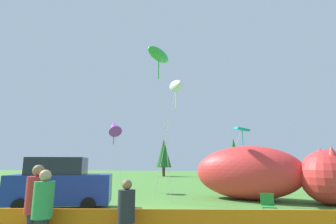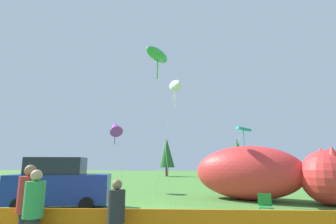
# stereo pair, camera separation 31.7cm
# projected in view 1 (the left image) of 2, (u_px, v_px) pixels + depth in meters

# --- Properties ---
(ground_plane) EXTENTS (120.00, 120.00, 0.00)m
(ground_plane) POSITION_uv_depth(u_px,v_px,m) (146.00, 216.00, 9.75)
(ground_plane) COLOR #477F33
(parked_car) EXTENTS (4.48, 2.87, 2.17)m
(parked_car) POSITION_uv_depth(u_px,v_px,m) (61.00, 184.00, 11.27)
(parked_car) COLOR navy
(parked_car) RESTS_ON ground
(folding_chair) EXTENTS (0.52, 0.52, 0.85)m
(folding_chair) POSITION_uv_depth(u_px,v_px,m) (268.00, 204.00, 9.37)
(folding_chair) COLOR #267F33
(folding_chair) RESTS_ON ground
(inflatable_cat) EXTENTS (8.05, 5.04, 2.86)m
(inflatable_cat) POSITION_uv_depth(u_px,v_px,m) (265.00, 175.00, 13.85)
(inflatable_cat) COLOR red
(inflatable_cat) RESTS_ON ground
(spectator_in_yellow_shirt) EXTENTS (0.35, 0.35, 1.60)m
(spectator_in_yellow_shirt) POSITION_uv_depth(u_px,v_px,m) (126.00, 217.00, 5.23)
(spectator_in_yellow_shirt) COLOR #2D2D38
(spectator_in_yellow_shirt) RESTS_ON ground
(spectator_in_red_shirt) EXTENTS (0.39, 0.39, 1.79)m
(spectator_in_red_shirt) POSITION_uv_depth(u_px,v_px,m) (42.00, 212.00, 5.19)
(spectator_in_red_shirt) COLOR #2D2D38
(spectator_in_red_shirt) RESTS_ON ground
(spectator_in_blue_shirt) EXTENTS (0.41, 0.41, 1.89)m
(spectator_in_blue_shirt) POSITION_uv_depth(u_px,v_px,m) (35.00, 207.00, 5.46)
(spectator_in_blue_shirt) COLOR #2D2D38
(spectator_in_blue_shirt) RESTS_ON ground
(kite_white_ghost) EXTENTS (2.23, 3.21, 6.88)m
(kite_white_ghost) POSITION_uv_depth(u_px,v_px,m) (176.00, 86.00, 14.78)
(kite_white_ghost) COLOR silver
(kite_white_ghost) RESTS_ON ground
(kite_purple_delta) EXTENTS (1.66, 1.82, 5.35)m
(kite_purple_delta) POSITION_uv_depth(u_px,v_px,m) (114.00, 127.00, 19.46)
(kite_purple_delta) COLOR silver
(kite_purple_delta) RESTS_ON ground
(kite_teal_diamond) EXTENTS (2.63, 2.28, 4.58)m
(kite_teal_diamond) POSITION_uv_depth(u_px,v_px,m) (242.00, 130.00, 18.89)
(kite_teal_diamond) COLOR silver
(kite_teal_diamond) RESTS_ON ground
(kite_green_fish) EXTENTS (1.23, 2.13, 7.80)m
(kite_green_fish) POSITION_uv_depth(u_px,v_px,m) (159.00, 55.00, 13.48)
(kite_green_fish) COLOR silver
(kite_green_fish) RESTS_ON ground
(horizon_tree_east) EXTENTS (2.48, 2.48, 5.91)m
(horizon_tree_east) POSITION_uv_depth(u_px,v_px,m) (234.00, 153.00, 42.49)
(horizon_tree_east) COLOR brown
(horizon_tree_east) RESTS_ON ground
(horizon_tree_west) EXTENTS (2.34, 2.34, 5.58)m
(horizon_tree_west) POSITION_uv_depth(u_px,v_px,m) (164.00, 153.00, 39.76)
(horizon_tree_west) COLOR brown
(horizon_tree_west) RESTS_ON ground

